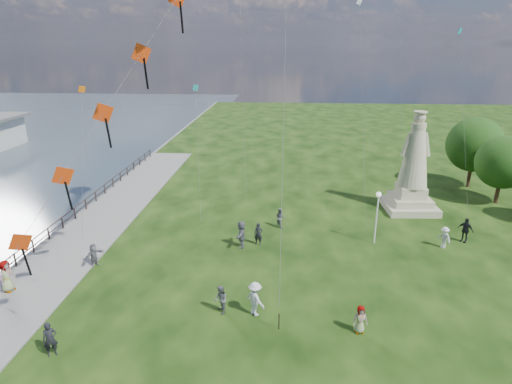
# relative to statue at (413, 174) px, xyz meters

# --- Properties ---
(waterfront) EXTENTS (200.00, 200.00, 1.51)m
(waterfront) POSITION_rel_statue_xyz_m (-26.57, -11.20, -3.24)
(waterfront) COLOR #2F3A47
(waterfront) RESTS_ON ground
(statue) EXTENTS (4.34, 4.34, 8.40)m
(statue) POSITION_rel_statue_xyz_m (0.00, 0.00, 0.00)
(statue) COLOR tan
(statue) RESTS_ON ground
(lamppost) EXTENTS (0.36, 0.36, 3.87)m
(lamppost) POSITION_rel_statue_xyz_m (-4.23, -6.92, -0.38)
(lamppost) COLOR silver
(lamppost) RESTS_ON ground
(tree_row) EXTENTS (7.53, 13.58, 6.92)m
(tree_row) POSITION_rel_statue_xyz_m (8.25, 3.69, 0.70)
(tree_row) COLOR #382314
(tree_row) RESTS_ON ground
(person_0) EXTENTS (0.74, 0.67, 1.69)m
(person_0) POSITION_rel_statue_xyz_m (-21.15, -19.79, -2.33)
(person_0) COLOR black
(person_0) RESTS_ON ground
(person_1) EXTENTS (0.74, 0.90, 1.59)m
(person_1) POSITION_rel_statue_xyz_m (-13.92, -16.02, -2.38)
(person_1) COLOR #595960
(person_1) RESTS_ON ground
(person_2) EXTENTS (1.33, 1.29, 1.89)m
(person_2) POSITION_rel_statue_xyz_m (-12.11, -16.04, -2.23)
(person_2) COLOR silver
(person_2) RESTS_ON ground
(person_4) EXTENTS (0.78, 0.54, 1.48)m
(person_4) POSITION_rel_statue_xyz_m (-6.87, -17.15, -2.43)
(person_4) COLOR #595960
(person_4) RESTS_ON ground
(person_5) EXTENTS (1.21, 1.54, 1.53)m
(person_5) POSITION_rel_statue_xyz_m (-22.75, -11.58, -2.41)
(person_5) COLOR #595960
(person_5) RESTS_ON ground
(person_6) EXTENTS (0.63, 0.45, 1.63)m
(person_6) POSITION_rel_statue_xyz_m (-12.48, -7.75, -2.36)
(person_6) COLOR black
(person_6) RESTS_ON ground
(person_7) EXTENTS (0.85, 0.88, 1.56)m
(person_7) POSITION_rel_statue_xyz_m (-11.00, -4.54, -2.40)
(person_7) COLOR #595960
(person_7) RESTS_ON ground
(person_8) EXTENTS (0.97, 1.12, 1.54)m
(person_8) POSITION_rel_statue_xyz_m (0.45, -7.29, -2.40)
(person_8) COLOR silver
(person_8) RESTS_ON ground
(person_9) EXTENTS (1.15, 1.15, 1.83)m
(person_9) POSITION_rel_statue_xyz_m (2.25, -6.21, -2.26)
(person_9) COLOR black
(person_9) RESTS_ON ground
(person_10) EXTENTS (0.74, 1.03, 1.92)m
(person_10) POSITION_rel_statue_xyz_m (-26.33, -14.92, -2.21)
(person_10) COLOR #595960
(person_10) RESTS_ON ground
(person_11) EXTENTS (0.78, 1.80, 1.94)m
(person_11) POSITION_rel_statue_xyz_m (-13.63, -8.18, -2.20)
(person_11) COLOR #595960
(person_11) RESTS_ON ground
(red_kite_train) EXTENTS (9.03, 9.35, 16.21)m
(red_kite_train) POSITION_rel_statue_xyz_m (-19.48, -15.61, 6.83)
(red_kite_train) COLOR black
(red_kite_train) RESTS_ON ground
(small_kites) EXTENTS (30.93, 15.94, 22.76)m
(small_kites) POSITION_rel_statue_xyz_m (-9.96, 1.85, 9.38)
(small_kites) COLOR teal
(small_kites) RESTS_ON ground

